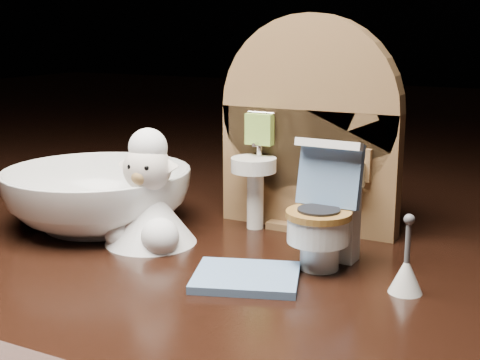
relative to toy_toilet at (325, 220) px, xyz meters
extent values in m
cube|color=black|center=(-0.04, 0.00, -0.08)|extent=(2.50, 2.50, 0.10)
cube|color=brown|center=(-0.04, 0.07, 0.01)|extent=(0.13, 0.02, 0.09)
cylinder|color=brown|center=(-0.04, 0.07, 0.06)|extent=(0.13, 0.02, 0.13)
cube|color=brown|center=(-0.04, 0.07, -0.03)|extent=(0.05, 0.04, 0.01)
cylinder|color=white|center=(-0.07, 0.05, -0.01)|extent=(0.01, 0.01, 0.04)
cylinder|color=white|center=(-0.07, 0.05, 0.02)|extent=(0.03, 0.03, 0.01)
cylinder|color=silver|center=(-0.07, 0.05, 0.03)|extent=(0.00, 0.00, 0.01)
cube|color=#88B443|center=(-0.07, 0.05, 0.04)|extent=(0.02, 0.01, 0.02)
cube|color=brown|center=(0.00, 0.06, 0.02)|extent=(0.02, 0.01, 0.02)
cylinder|color=#F1ECC0|center=(0.00, 0.05, 0.02)|extent=(0.02, 0.02, 0.02)
cylinder|color=white|center=(0.00, -0.01, -0.02)|extent=(0.02, 0.02, 0.02)
cylinder|color=white|center=(0.00, -0.01, 0.00)|extent=(0.04, 0.04, 0.02)
cylinder|color=#916026|center=(0.00, -0.01, 0.01)|extent=(0.04, 0.04, 0.00)
cube|color=white|center=(0.00, 0.01, 0.00)|extent=(0.03, 0.02, 0.05)
cube|color=#6085B4|center=(0.00, 0.01, 0.03)|extent=(0.04, 0.02, 0.04)
cube|color=white|center=(0.00, 0.00, 0.05)|extent=(0.04, 0.01, 0.01)
cylinder|color=#ACC944|center=(0.01, 0.01, 0.02)|extent=(0.01, 0.01, 0.01)
cube|color=#6085B4|center=(-0.03, -0.05, -0.03)|extent=(0.07, 0.07, 0.00)
cone|color=white|center=(0.05, -0.02, -0.02)|extent=(0.02, 0.02, 0.02)
cylinder|color=#59595B|center=(0.05, -0.02, 0.00)|extent=(0.00, 0.00, 0.02)
sphere|color=#59595B|center=(0.05, -0.02, 0.01)|extent=(0.01, 0.01, 0.01)
cone|color=white|center=(-0.12, -0.01, -0.01)|extent=(0.06, 0.06, 0.04)
sphere|color=white|center=(-0.10, -0.03, -0.02)|extent=(0.02, 0.02, 0.02)
sphere|color=white|center=(-0.13, -0.03, -0.02)|extent=(0.02, 0.02, 0.02)
sphere|color=silver|center=(-0.12, -0.02, 0.02)|extent=(0.03, 0.03, 0.03)
sphere|color=tan|center=(-0.12, -0.03, 0.02)|extent=(0.01, 0.01, 0.01)
sphere|color=white|center=(-0.12, -0.01, 0.04)|extent=(0.03, 0.03, 0.03)
cone|color=silver|center=(-0.13, -0.02, 0.03)|extent=(0.02, 0.01, 0.01)
cone|color=silver|center=(-0.10, -0.01, 0.03)|extent=(0.02, 0.01, 0.01)
sphere|color=black|center=(-0.12, -0.03, 0.03)|extent=(0.00, 0.00, 0.00)
sphere|color=black|center=(-0.11, -0.03, 0.03)|extent=(0.00, 0.00, 0.00)
imported|color=white|center=(-0.17, 0.00, -0.01)|extent=(0.17, 0.17, 0.04)
camera|label=1|loc=(0.13, -0.37, 0.11)|focal=50.00mm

